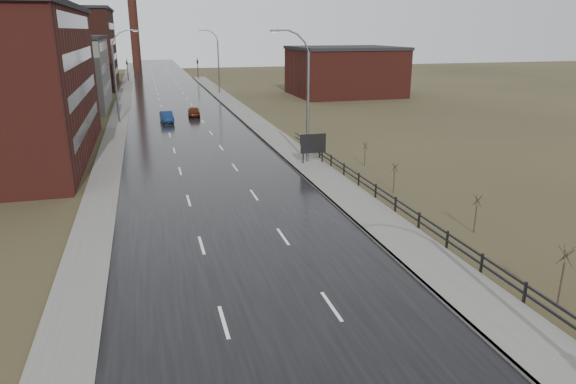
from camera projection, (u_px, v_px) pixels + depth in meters
road at (185, 122)px, 65.31m from camera, size 14.00×300.00×0.06m
sidewalk_right at (309, 165)px, 44.51m from camera, size 3.20×180.00×0.18m
curb_right at (292, 166)px, 44.12m from camera, size 0.16×180.00×0.18m
sidewalk_left at (117, 125)px, 63.22m from camera, size 2.40×260.00×0.12m
warehouse_mid at (49, 73)px, 75.70m from camera, size 16.32×20.40×10.50m
warehouse_far at (45, 49)px, 101.25m from camera, size 26.52×24.48×15.50m
building_right at (345, 71)px, 91.96m from camera, size 18.36×16.32×8.50m
smokestack at (133, 14)px, 141.83m from camera, size 2.70×2.70×30.70m
streetlight_right_mid at (305, 97)px, 43.67m from camera, size 3.36×0.28×11.35m
streetlight_left at (118, 76)px, 63.44m from camera, size 3.36×0.28×11.35m
streetlight_right_far at (217, 61)px, 93.29m from camera, size 3.36×0.28×11.35m
guardrail at (425, 223)px, 29.41m from camera, size 0.10×53.05×1.10m
shrub_c at (562, 275)px, 21.40m from camera, size 0.66×0.69×2.79m
shrub_d at (476, 213)px, 29.52m from camera, size 0.55×0.58×2.31m
shrub_e at (394, 177)px, 36.85m from camera, size 0.53×0.56×2.23m
shrub_f at (365, 153)px, 44.27m from camera, size 0.49×0.52×2.06m
billboard at (313, 144)px, 44.42m from camera, size 2.29×0.17×2.73m
traffic_light_left at (127, 61)px, 117.04m from camera, size 0.58×2.73×5.30m
traffic_light_right at (197, 60)px, 121.11m from camera, size 0.58×2.73×5.30m
car_near at (167, 117)px, 65.13m from camera, size 1.69×4.26×1.38m
car_far at (194, 112)px, 69.81m from camera, size 1.82×4.01×1.34m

